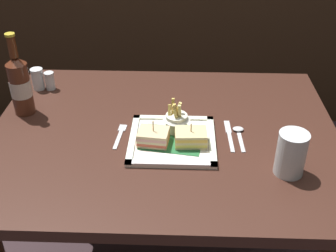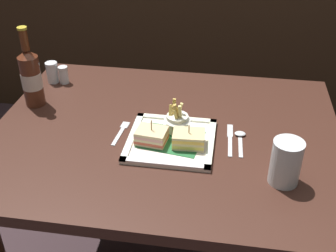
% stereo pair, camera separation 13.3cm
% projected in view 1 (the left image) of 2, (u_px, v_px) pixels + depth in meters
% --- Properties ---
extents(dining_table, '(1.11, 0.88, 0.75)m').
position_uv_depth(dining_table, '(164.00, 170.00, 1.47)').
color(dining_table, '#3E2219').
rests_on(dining_table, ground_plane).
extents(square_plate, '(0.26, 0.26, 0.02)m').
position_uv_depth(square_plate, '(172.00, 140.00, 1.33)').
color(square_plate, white).
rests_on(square_plate, dining_table).
extents(sandwich_half_left, '(0.10, 0.08, 0.08)m').
position_uv_depth(sandwich_half_left, '(153.00, 137.00, 1.30)').
color(sandwich_half_left, '#DEBA88').
rests_on(sandwich_half_left, square_plate).
extents(sandwich_half_right, '(0.10, 0.07, 0.07)m').
position_uv_depth(sandwich_half_right, '(191.00, 138.00, 1.29)').
color(sandwich_half_right, '#D9C28A').
rests_on(sandwich_half_right, square_plate).
extents(fries_cup, '(0.09, 0.09, 0.11)m').
position_uv_depth(fries_cup, '(176.00, 119.00, 1.35)').
color(fries_cup, silver).
rests_on(fries_cup, square_plate).
extents(beer_bottle, '(0.07, 0.07, 0.28)m').
position_uv_depth(beer_bottle, '(20.00, 84.00, 1.42)').
color(beer_bottle, '#552A1A').
rests_on(beer_bottle, dining_table).
extents(water_glass, '(0.08, 0.08, 0.13)m').
position_uv_depth(water_glass, '(291.00, 156.00, 1.18)').
color(water_glass, silver).
rests_on(water_glass, dining_table).
extents(fork, '(0.03, 0.14, 0.00)m').
position_uv_depth(fork, '(120.00, 135.00, 1.36)').
color(fork, silver).
rests_on(fork, dining_table).
extents(knife, '(0.02, 0.18, 0.00)m').
position_uv_depth(knife, '(229.00, 134.00, 1.36)').
color(knife, silver).
rests_on(knife, dining_table).
extents(spoon, '(0.03, 0.13, 0.01)m').
position_uv_depth(spoon, '(239.00, 133.00, 1.37)').
color(spoon, silver).
rests_on(spoon, dining_table).
extents(salt_shaker, '(0.05, 0.05, 0.08)m').
position_uv_depth(salt_shaker, '(38.00, 80.00, 1.61)').
color(salt_shaker, silver).
rests_on(salt_shaker, dining_table).
extents(pepper_shaker, '(0.04, 0.04, 0.07)m').
position_uv_depth(pepper_shaker, '(50.00, 82.00, 1.61)').
color(pepper_shaker, silver).
rests_on(pepper_shaker, dining_table).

